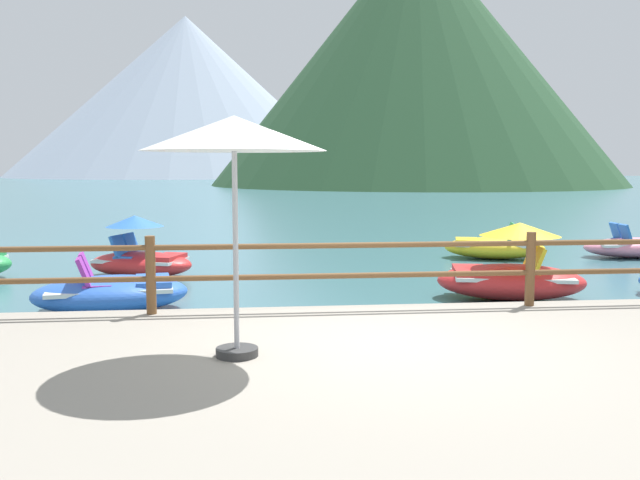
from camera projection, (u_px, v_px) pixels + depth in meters
ground_plane at (266, 198)px, 46.54m from camera, size 200.00×200.00×0.00m
promenade_dock at (421, 448)px, 4.80m from camera, size 28.00×8.00×0.40m
dock_railing at (346, 264)px, 8.42m from camera, size 23.92×0.12×0.95m
beach_umbrella at (234, 137)px, 6.18m from camera, size 1.70×1.70×2.24m
pedal_boat_0 at (140, 256)px, 13.44m from camera, size 2.39×1.83×1.22m
pedal_boat_1 at (112, 293)px, 10.21m from camera, size 2.48×1.75×0.87m
pedal_boat_2 at (494, 247)px, 16.12m from camera, size 2.57×1.77×0.85m
pedal_boat_4 at (512, 273)px, 11.18m from camera, size 2.64×1.85×1.27m
pedal_boat_6 at (636, 247)px, 16.32m from camera, size 2.56×1.29×0.83m
cliff_headland at (401, 66)px, 79.11m from camera, size 47.10×47.10×29.44m
distant_peak at (187, 97)px, 143.71m from camera, size 73.34×73.34×33.46m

